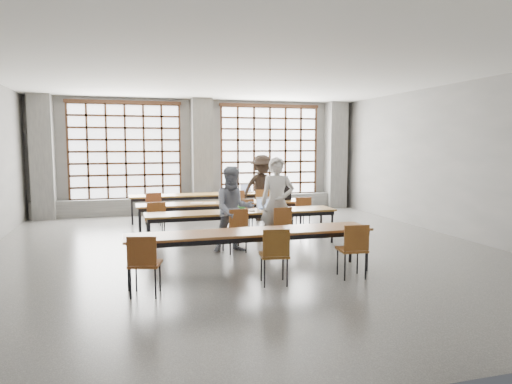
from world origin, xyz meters
TOP-DOWN VIEW (x-y plane):
  - floor at (0.00, 0.00)m, footprint 11.00×11.00m
  - ceiling at (0.00, 0.00)m, footprint 11.00×11.00m
  - wall_back at (0.00, 5.50)m, footprint 10.00×0.00m
  - wall_front at (0.00, -5.50)m, footprint 10.00×0.00m
  - wall_right at (5.00, 0.00)m, footprint 0.00×11.00m
  - column_left at (-4.50, 5.22)m, footprint 0.60×0.55m
  - column_mid at (0.00, 5.22)m, footprint 0.60×0.55m
  - column_right at (4.50, 5.22)m, footprint 0.60×0.55m
  - window_left at (-2.25, 5.42)m, footprint 3.32×0.12m
  - window_right at (2.25, 5.42)m, footprint 3.32×0.12m
  - sill_ledge at (0.00, 5.30)m, footprint 9.80×0.35m
  - desk_row_a at (-0.21, 3.91)m, footprint 4.00×0.70m
  - desk_row_b at (-0.06, 1.94)m, footprint 4.00×0.70m
  - desk_row_c at (0.07, 0.42)m, footprint 4.00×0.70m
  - desk_row_d at (-0.33, -1.75)m, footprint 4.00×0.70m
  - chair_back_left at (-1.60, 3.28)m, footprint 0.45×0.45m
  - chair_back_mid at (0.61, 3.28)m, footprint 0.49×0.49m
  - chair_back_right at (1.37, 3.28)m, footprint 0.52×0.53m
  - chair_mid_left at (-1.66, 1.31)m, footprint 0.45×0.45m
  - chair_mid_centre at (0.34, 1.31)m, footprint 0.44×0.45m
  - chair_mid_right at (1.74, 1.31)m, footprint 0.44×0.44m
  - chair_front_left at (-0.22, -0.21)m, footprint 0.50×0.50m
  - chair_front_right at (0.68, -0.21)m, footprint 0.49×0.49m
  - chair_near_left at (-2.04, -2.38)m, footprint 0.51×0.51m
  - chair_near_mid at (-0.14, -2.38)m, footprint 0.48×0.48m
  - chair_near_right at (1.17, -2.38)m, footprint 0.47×0.47m
  - student_male at (0.67, -0.08)m, footprint 0.78×0.63m
  - student_female at (-0.23, -0.08)m, footprint 0.82×0.64m
  - student_back at (1.39, 3.41)m, footprint 1.25×0.82m
  - laptop_front at (0.61, 0.53)m, footprint 0.38×0.33m
  - laptop_back at (1.12, 4.01)m, footprint 0.45×0.41m
  - mouse at (1.02, 0.40)m, footprint 0.12×0.10m
  - green_box at (0.02, 0.50)m, footprint 0.25×0.10m
  - phone at (0.25, 0.32)m, footprint 0.14×0.09m
  - paper_sheet_a at (-0.66, 1.99)m, footprint 0.32×0.24m
  - paper_sheet_b at (-0.36, 1.89)m, footprint 0.32×0.24m
  - backpack at (1.54, 1.99)m, footprint 0.37×0.29m
  - plastic_bag at (0.69, 3.96)m, footprint 0.29×0.25m
  - red_pouch at (-2.03, -2.30)m, footprint 0.22×0.15m

SIDE VIEW (x-z plane):
  - floor at x=0.00m, z-range 0.00..0.00m
  - sill_ledge at x=0.00m, z-range 0.00..0.50m
  - red_pouch at x=-2.03m, z-range 0.47..0.53m
  - chair_back_left at x=-1.60m, z-range 0.10..0.98m
  - chair_back_mid at x=0.61m, z-range 0.10..0.98m
  - chair_back_right at x=1.37m, z-range 0.10..0.98m
  - chair_mid_left at x=-1.66m, z-range 0.10..0.98m
  - chair_mid_centre at x=0.34m, z-range 0.10..0.98m
  - chair_mid_right at x=1.74m, z-range 0.10..0.98m
  - chair_front_left at x=-0.22m, z-range 0.10..0.98m
  - chair_front_right at x=0.68m, z-range 0.10..0.98m
  - chair_near_left at x=-2.04m, z-range 0.10..0.98m
  - chair_near_mid at x=-0.14m, z-range 0.10..0.98m
  - chair_near_right at x=1.17m, z-range 0.10..0.98m
  - desk_row_a at x=-0.21m, z-range 0.30..1.03m
  - desk_row_b at x=-0.06m, z-range 0.30..1.03m
  - desk_row_c at x=0.07m, z-range 0.30..1.03m
  - desk_row_d at x=-0.33m, z-range 0.30..1.03m
  - paper_sheet_a at x=-0.66m, z-range 0.73..0.73m
  - paper_sheet_b at x=-0.36m, z-range 0.73..0.73m
  - phone at x=0.25m, z-range 0.73..0.74m
  - mouse at x=1.02m, z-range 0.73..0.77m
  - green_box at x=0.02m, z-range 0.73..0.82m
  - laptop_front at x=0.61m, z-range 0.66..0.92m
  - laptop_back at x=1.12m, z-range 0.66..0.92m
  - student_female at x=-0.23m, z-range 0.00..1.69m
  - plastic_bag at x=0.69m, z-range 0.73..1.02m
  - student_back at x=1.39m, z-range 0.00..1.82m
  - backpack at x=1.54m, z-range 0.73..1.13m
  - student_male at x=0.67m, z-range 0.00..1.86m
  - wall_back at x=0.00m, z-range -3.25..6.75m
  - wall_front at x=0.00m, z-range -3.25..6.75m
  - wall_right at x=5.00m, z-range -3.75..7.25m
  - column_left at x=-4.50m, z-range 0.00..3.50m
  - column_mid at x=0.00m, z-range 0.00..3.50m
  - column_right at x=4.50m, z-range 0.00..3.50m
  - window_left at x=-2.25m, z-range 0.40..3.40m
  - window_right at x=2.25m, z-range 0.40..3.40m
  - ceiling at x=0.00m, z-range 3.50..3.50m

